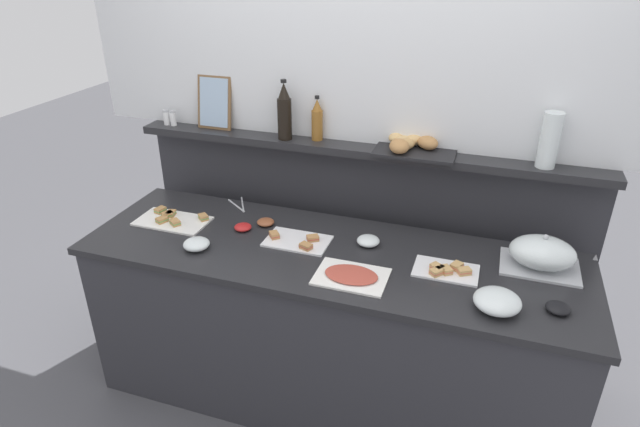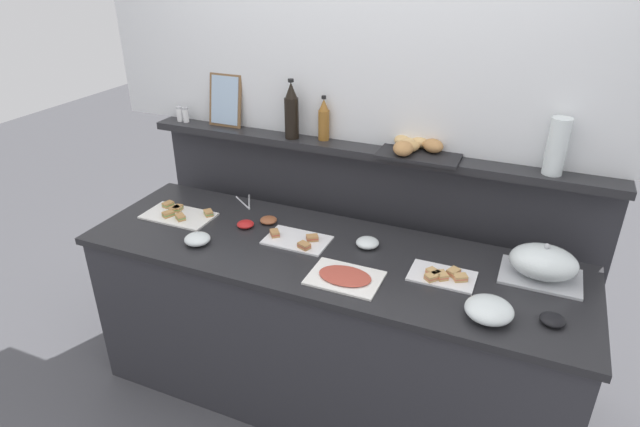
% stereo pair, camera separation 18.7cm
% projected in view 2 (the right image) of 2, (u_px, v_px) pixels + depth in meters
% --- Properties ---
extents(ground_plane, '(12.00, 12.00, 0.00)m').
position_uv_depth(ground_plane, '(362.00, 329.00, 3.43)').
color(ground_plane, '#4C4C51').
extents(buffet_counter, '(2.39, 0.75, 0.90)m').
position_uv_depth(buffet_counter, '(327.00, 328.00, 2.73)').
color(buffet_counter, '#2D2D33').
rests_on(buffet_counter, ground_plane).
extents(back_ledge_unit, '(2.49, 0.22, 1.27)m').
position_uv_depth(back_ledge_unit, '(363.00, 242.00, 3.09)').
color(back_ledge_unit, '#2D2D33').
rests_on(back_ledge_unit, ground_plane).
extents(upper_wall_panel, '(3.09, 0.08, 1.33)m').
position_uv_depth(upper_wall_panel, '(375.00, 7.00, 2.54)').
color(upper_wall_panel, silver).
rests_on(upper_wall_panel, back_ledge_unit).
extents(sandwich_platter_side, '(0.31, 0.20, 0.04)m').
position_uv_depth(sandwich_platter_side, '(297.00, 240.00, 2.62)').
color(sandwich_platter_side, white).
rests_on(sandwich_platter_side, buffet_counter).
extents(sandwich_platter_rear, '(0.37, 0.21, 0.04)m').
position_uv_depth(sandwich_platter_rear, '(179.00, 214.00, 2.86)').
color(sandwich_platter_rear, white).
rests_on(sandwich_platter_rear, buffet_counter).
extents(sandwich_platter_front, '(0.28, 0.18, 0.04)m').
position_uv_depth(sandwich_platter_front, '(443.00, 276.00, 2.33)').
color(sandwich_platter_front, white).
rests_on(sandwich_platter_front, buffet_counter).
extents(cold_cuts_platter, '(0.31, 0.23, 0.02)m').
position_uv_depth(cold_cuts_platter, '(345.00, 277.00, 2.32)').
color(cold_cuts_platter, white).
rests_on(cold_cuts_platter, buffet_counter).
extents(serving_cloche, '(0.34, 0.24, 0.17)m').
position_uv_depth(serving_cloche, '(543.00, 263.00, 2.30)').
color(serving_cloche, '#B7BABF').
rests_on(serving_cloche, buffet_counter).
extents(glass_bowl_large, '(0.11, 0.11, 0.04)m').
position_uv_depth(glass_bowl_large, '(367.00, 243.00, 2.57)').
color(glass_bowl_large, silver).
rests_on(glass_bowl_large, buffet_counter).
extents(glass_bowl_medium, '(0.13, 0.13, 0.05)m').
position_uv_depth(glass_bowl_medium, '(197.00, 239.00, 2.59)').
color(glass_bowl_medium, silver).
rests_on(glass_bowl_medium, buffet_counter).
extents(glass_bowl_small, '(0.19, 0.19, 0.08)m').
position_uv_depth(glass_bowl_small, '(489.00, 310.00, 2.07)').
color(glass_bowl_small, silver).
rests_on(glass_bowl_small, buffet_counter).
extents(condiment_bowl_cream, '(0.09, 0.09, 0.03)m').
position_uv_depth(condiment_bowl_cream, '(245.00, 224.00, 2.75)').
color(condiment_bowl_cream, red).
rests_on(condiment_bowl_cream, buffet_counter).
extents(condiment_bowl_teal, '(0.10, 0.10, 0.03)m').
position_uv_depth(condiment_bowl_teal, '(553.00, 320.00, 2.05)').
color(condiment_bowl_teal, black).
rests_on(condiment_bowl_teal, buffet_counter).
extents(condiment_bowl_red, '(0.09, 0.09, 0.03)m').
position_uv_depth(condiment_bowl_red, '(268.00, 220.00, 2.79)').
color(condiment_bowl_red, brown).
rests_on(condiment_bowl_red, buffet_counter).
extents(serving_tongs, '(0.16, 0.17, 0.01)m').
position_uv_depth(serving_tongs, '(246.00, 203.00, 3.00)').
color(serving_tongs, '#B7BABF').
rests_on(serving_tongs, buffet_counter).
extents(wine_bottle_dark, '(0.08, 0.08, 0.32)m').
position_uv_depth(wine_bottle_dark, '(292.00, 112.00, 2.82)').
color(wine_bottle_dark, black).
rests_on(wine_bottle_dark, back_ledge_unit).
extents(vinegar_bottle_amber, '(0.06, 0.06, 0.24)m').
position_uv_depth(vinegar_bottle_amber, '(324.00, 121.00, 2.81)').
color(vinegar_bottle_amber, '#8E5B23').
rests_on(vinegar_bottle_amber, back_ledge_unit).
extents(salt_shaker, '(0.03, 0.03, 0.09)m').
position_uv_depth(salt_shaker, '(179.00, 114.00, 3.14)').
color(salt_shaker, white).
rests_on(salt_shaker, back_ledge_unit).
extents(pepper_shaker, '(0.03, 0.03, 0.09)m').
position_uv_depth(pepper_shaker, '(186.00, 115.00, 3.12)').
color(pepper_shaker, white).
rests_on(pepper_shaker, back_ledge_unit).
extents(bread_basket, '(0.40, 0.29, 0.08)m').
position_uv_depth(bread_basket, '(415.00, 147.00, 2.65)').
color(bread_basket, black).
rests_on(bread_basket, back_ledge_unit).
extents(framed_picture, '(0.20, 0.07, 0.29)m').
position_uv_depth(framed_picture, '(225.00, 100.00, 3.02)').
color(framed_picture, brown).
rests_on(framed_picture, back_ledge_unit).
extents(water_carafe, '(0.09, 0.09, 0.26)m').
position_uv_depth(water_carafe, '(557.00, 146.00, 2.38)').
color(water_carafe, silver).
rests_on(water_carafe, back_ledge_unit).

